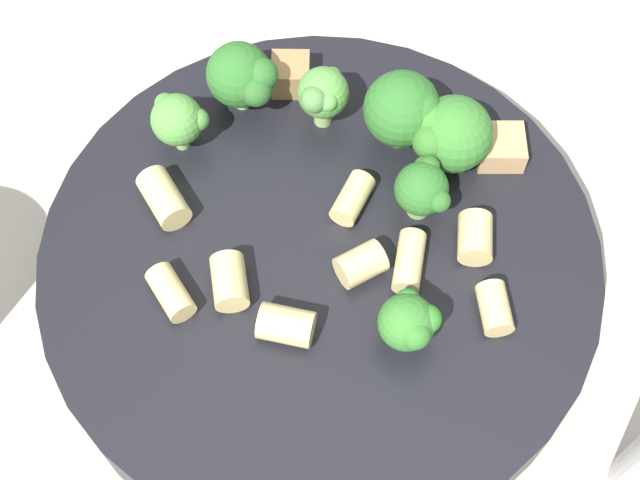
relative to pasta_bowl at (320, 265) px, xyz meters
The scene contains 20 objects.
ground_plane 0.02m from the pasta_bowl, ahead, with size 2.00×2.00×0.00m, color #BCB29E.
pasta_bowl is the anchor object (origin of this frame).
broccoli_floret_0 0.07m from the pasta_bowl, 122.85° to the right, with size 0.03×0.03×0.03m.
broccoli_floret_1 0.10m from the pasta_bowl, ahead, with size 0.03×0.03×0.03m.
broccoli_floret_2 0.07m from the pasta_bowl, 162.50° to the left, with size 0.03×0.03×0.03m.
broccoli_floret_3 0.10m from the pasta_bowl, 33.56° to the right, with size 0.04×0.03×0.04m.
broccoli_floret_4 0.09m from the pasta_bowl, 90.15° to the right, with size 0.04×0.04×0.05m.
broccoli_floret_5 0.09m from the pasta_bowl, 58.86° to the right, with size 0.03×0.03×0.04m.
broccoli_floret_6 0.09m from the pasta_bowl, 107.46° to the right, with size 0.05×0.04×0.04m.
rigatoni_0 0.04m from the pasta_bowl, 99.40° to the right, with size 0.01×0.01×0.03m, color #E0C67F.
rigatoni_1 0.05m from the pasta_bowl, 160.87° to the right, with size 0.01×0.01×0.03m, color #E0C67F.
rigatoni_2 0.05m from the pasta_bowl, 102.60° to the left, with size 0.02×0.02×0.02m, color #E0C67F.
rigatoni_3 0.05m from the pasta_bowl, 58.75° to the left, with size 0.02×0.02×0.03m, color #E0C67F.
rigatoni_4 0.09m from the pasta_bowl, behind, with size 0.01×0.01×0.02m, color #E0C67F.
rigatoni_5 0.08m from the pasta_bowl, 146.11° to the right, with size 0.02×0.02×0.02m, color #E0C67F.
rigatoni_6 0.08m from the pasta_bowl, 14.38° to the left, with size 0.02×0.02×0.03m, color #E0C67F.
rigatoni_7 0.03m from the pasta_bowl, behind, with size 0.02×0.02×0.02m, color #E0C67F.
rigatoni_8 0.08m from the pasta_bowl, 52.80° to the left, with size 0.01×0.01×0.03m, color #E0C67F.
chicken_chunk_0 0.11m from the pasta_bowl, 49.11° to the right, with size 0.02×0.02×0.02m, color #A87A4C.
chicken_chunk_1 0.11m from the pasta_bowl, 116.64° to the right, with size 0.02×0.02×0.01m, color tan.
Camera 1 is at (-0.11, 0.18, 0.42)m, focal length 50.00 mm.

